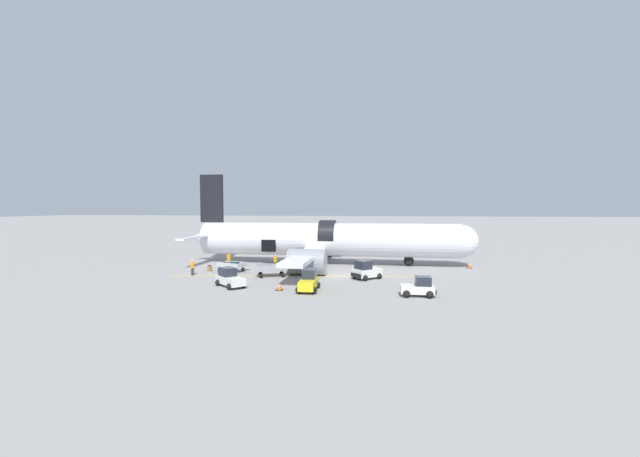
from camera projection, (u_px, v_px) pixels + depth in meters
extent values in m
plane|color=gray|center=(343.00, 276.00, 38.42)|extent=(500.00, 500.00, 0.00)
cube|color=yellow|center=(295.00, 276.00, 38.23)|extent=(24.57, 3.24, 0.01)
cylinder|color=silver|center=(328.00, 239.00, 46.16)|extent=(30.27, 3.87, 3.87)
sphere|color=silver|center=(462.00, 241.00, 43.81)|extent=(3.67, 3.67, 3.67)
cone|color=silver|center=(207.00, 238.00, 48.52)|extent=(4.45, 3.56, 3.56)
cylinder|color=black|center=(328.00, 236.00, 46.11)|extent=(1.82, 3.87, 3.87)
cube|color=black|center=(212.00, 199.00, 48.14)|extent=(2.90, 0.28, 5.85)
cube|color=silver|center=(197.00, 237.00, 44.63)|extent=(0.96, 7.67, 0.20)
cube|color=silver|center=(224.00, 233.00, 52.19)|extent=(0.96, 7.67, 0.20)
cube|color=silver|center=(306.00, 256.00, 39.08)|extent=(2.29, 13.70, 0.40)
cube|color=silver|center=(326.00, 243.00, 53.74)|extent=(2.29, 13.70, 0.40)
cylinder|color=gray|center=(307.00, 262.00, 38.83)|extent=(3.74, 2.56, 2.56)
cylinder|color=gray|center=(328.00, 246.00, 53.99)|extent=(3.74, 2.56, 2.56)
cube|color=black|center=(269.00, 246.00, 45.35)|extent=(1.70, 0.12, 1.40)
cylinder|color=#56565B|center=(409.00, 255.00, 44.79)|extent=(0.22, 0.22, 1.38)
sphere|color=black|center=(409.00, 261.00, 44.83)|extent=(1.16, 1.16, 1.16)
cylinder|color=#56565B|center=(298.00, 256.00, 44.13)|extent=(0.22, 0.22, 1.38)
sphere|color=black|center=(298.00, 262.00, 44.17)|extent=(1.16, 1.16, 1.16)
cylinder|color=#56565B|center=(307.00, 250.00, 49.32)|extent=(0.22, 0.22, 1.38)
sphere|color=black|center=(307.00, 256.00, 49.36)|extent=(1.16, 1.16, 1.16)
cube|color=silver|center=(231.00, 280.00, 33.09)|extent=(3.22, 3.07, 0.63)
cube|color=#232833|center=(228.00, 272.00, 33.48)|extent=(1.79, 1.76, 0.71)
cube|color=black|center=(222.00, 279.00, 34.36)|extent=(0.86, 0.93, 0.31)
sphere|color=black|center=(231.00, 281.00, 34.32)|extent=(0.56, 0.56, 0.56)
sphere|color=black|center=(218.00, 283.00, 33.56)|extent=(0.56, 0.56, 0.56)
sphere|color=black|center=(243.00, 285.00, 32.65)|extent=(0.56, 0.56, 0.56)
sphere|color=black|center=(230.00, 286.00, 31.88)|extent=(0.56, 0.56, 0.56)
cube|color=silver|center=(417.00, 289.00, 29.62)|extent=(2.52, 1.34, 0.60)
cube|color=#232833|center=(423.00, 281.00, 29.53)|extent=(1.15, 1.11, 0.68)
cube|color=black|center=(435.00, 291.00, 29.46)|extent=(0.15, 1.15, 0.30)
sphere|color=black|center=(430.00, 295.00, 28.93)|extent=(0.56, 0.56, 0.56)
sphere|color=black|center=(427.00, 291.00, 30.12)|extent=(0.56, 0.56, 0.56)
sphere|color=black|center=(407.00, 294.00, 29.14)|extent=(0.56, 0.56, 0.56)
sphere|color=black|center=(405.00, 291.00, 30.34)|extent=(0.56, 0.56, 0.56)
cube|color=yellow|center=(308.00, 284.00, 31.49)|extent=(1.33, 3.17, 0.69)
cube|color=#232833|center=(309.00, 274.00, 31.99)|extent=(1.09, 1.44, 0.76)
cube|color=black|center=(311.00, 282.00, 33.09)|extent=(1.11, 0.16, 0.35)
sphere|color=black|center=(317.00, 285.00, 32.49)|extent=(0.56, 0.56, 0.56)
sphere|color=black|center=(303.00, 285.00, 32.63)|extent=(0.56, 0.56, 0.56)
sphere|color=black|center=(314.00, 290.00, 30.38)|extent=(0.56, 0.56, 0.56)
sphere|color=black|center=(299.00, 290.00, 30.52)|extent=(0.56, 0.56, 0.56)
cube|color=silver|center=(367.00, 272.00, 36.77)|extent=(2.91, 2.87, 0.73)
cube|color=#232833|center=(363.00, 265.00, 36.48)|extent=(1.73, 1.74, 0.79)
cube|color=black|center=(356.00, 275.00, 36.03)|extent=(1.03, 1.08, 0.36)
sphere|color=black|center=(355.00, 276.00, 36.89)|extent=(0.56, 0.56, 0.56)
sphere|color=black|center=(365.00, 278.00, 35.70)|extent=(0.56, 0.56, 0.56)
sphere|color=black|center=(369.00, 274.00, 37.88)|extent=(0.56, 0.56, 0.56)
sphere|color=black|center=(379.00, 276.00, 36.68)|extent=(0.56, 0.56, 0.56)
cube|color=#B7BABF|center=(231.00, 266.00, 40.82)|extent=(2.98, 2.10, 0.05)
cube|color=#B7BABF|center=(242.00, 265.00, 40.29)|extent=(0.42, 1.46, 0.37)
cube|color=#B7BABF|center=(227.00, 265.00, 40.15)|extent=(2.59, 0.70, 0.37)
cube|color=#B7BABF|center=(235.00, 263.00, 41.47)|extent=(2.59, 0.70, 0.37)
cube|color=#333338|center=(246.00, 269.00, 40.13)|extent=(0.89, 0.30, 0.06)
sphere|color=black|center=(235.00, 271.00, 39.79)|extent=(0.40, 0.40, 0.40)
sphere|color=black|center=(243.00, 269.00, 41.16)|extent=(0.40, 0.40, 0.40)
sphere|color=black|center=(219.00, 270.00, 40.53)|extent=(0.40, 0.40, 0.40)
sphere|color=black|center=(228.00, 268.00, 41.90)|extent=(0.40, 0.40, 0.40)
cube|color=#4C1E1E|center=(226.00, 264.00, 41.38)|extent=(0.57, 0.41, 0.29)
cube|color=#1E2347|center=(237.00, 264.00, 40.23)|extent=(0.39, 0.25, 0.45)
cube|color=#14472D|center=(232.00, 264.00, 40.70)|extent=(0.58, 0.32, 0.41)
cube|color=#999BA0|center=(272.00, 270.00, 38.07)|extent=(3.28, 2.36, 0.05)
cube|color=#999BA0|center=(286.00, 267.00, 38.35)|extent=(0.55, 1.34, 0.53)
cube|color=#999BA0|center=(272.00, 268.00, 37.40)|extent=(2.75, 1.07, 0.53)
cube|color=#999BA0|center=(271.00, 266.00, 38.72)|extent=(2.75, 1.07, 0.53)
cube|color=#333338|center=(291.00, 272.00, 38.47)|extent=(0.87, 0.39, 0.06)
sphere|color=black|center=(283.00, 275.00, 37.61)|extent=(0.40, 0.40, 0.40)
sphere|color=black|center=(282.00, 273.00, 38.99)|extent=(0.40, 0.40, 0.40)
sphere|color=black|center=(261.00, 276.00, 37.20)|extent=(0.40, 0.40, 0.40)
sphere|color=black|center=(260.00, 273.00, 38.58)|extent=(0.40, 0.40, 0.40)
cube|color=black|center=(281.00, 267.00, 38.34)|extent=(0.48, 0.38, 0.51)
cube|color=olive|center=(269.00, 268.00, 37.89)|extent=(0.56, 0.43, 0.50)
cube|color=#721951|center=(261.00, 268.00, 38.13)|extent=(0.47, 0.32, 0.39)
cylinder|color=black|center=(275.00, 266.00, 42.52)|extent=(0.31, 0.31, 0.79)
cylinder|color=orange|center=(275.00, 259.00, 42.48)|extent=(0.40, 0.40, 0.62)
sphere|color=tan|center=(275.00, 255.00, 42.46)|extent=(0.22, 0.22, 0.22)
cylinder|color=orange|center=(276.00, 259.00, 42.70)|extent=(0.13, 0.13, 0.57)
cylinder|color=orange|center=(275.00, 260.00, 42.27)|extent=(0.13, 0.13, 0.57)
cylinder|color=black|center=(229.00, 264.00, 43.27)|extent=(0.40, 0.40, 0.86)
cylinder|color=orange|center=(229.00, 257.00, 43.23)|extent=(0.51, 0.51, 0.67)
sphere|color=#9E7556|center=(229.00, 253.00, 43.20)|extent=(0.24, 0.24, 0.24)
cylinder|color=orange|center=(229.00, 258.00, 43.47)|extent=(0.16, 0.16, 0.62)
cylinder|color=orange|center=(229.00, 258.00, 43.00)|extent=(0.16, 0.16, 0.62)
cylinder|color=#2D2D33|center=(193.00, 272.00, 38.62)|extent=(0.29, 0.29, 0.74)
cylinder|color=orange|center=(192.00, 265.00, 38.59)|extent=(0.37, 0.37, 0.58)
sphere|color=beige|center=(192.00, 261.00, 38.57)|extent=(0.21, 0.21, 0.21)
cylinder|color=orange|center=(193.00, 265.00, 38.80)|extent=(0.12, 0.12, 0.54)
cylinder|color=orange|center=(192.00, 266.00, 38.39)|extent=(0.12, 0.12, 0.54)
cube|color=olive|center=(210.00, 269.00, 41.15)|extent=(0.56, 0.39, 0.53)
cube|color=black|center=(210.00, 266.00, 41.13)|extent=(0.32, 0.13, 0.12)
cube|color=black|center=(469.00, 268.00, 43.27)|extent=(0.55, 0.55, 0.03)
cone|color=orange|center=(469.00, 265.00, 43.25)|extent=(0.41, 0.41, 0.76)
cylinder|color=white|center=(469.00, 264.00, 43.25)|extent=(0.24, 0.24, 0.09)
cube|color=black|center=(279.00, 290.00, 31.83)|extent=(0.60, 0.60, 0.03)
cone|color=orange|center=(279.00, 286.00, 31.81)|extent=(0.44, 0.44, 0.64)
cylinder|color=white|center=(279.00, 286.00, 31.81)|extent=(0.26, 0.26, 0.08)
cube|color=black|center=(321.00, 275.00, 38.55)|extent=(0.48, 0.48, 0.03)
cone|color=orange|center=(321.00, 273.00, 38.54)|extent=(0.35, 0.35, 0.58)
cylinder|color=white|center=(321.00, 272.00, 38.53)|extent=(0.21, 0.21, 0.07)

